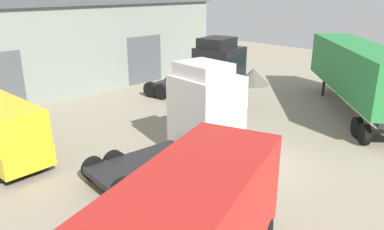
{
  "coord_description": "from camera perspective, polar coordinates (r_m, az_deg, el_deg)",
  "views": [
    {
      "loc": [
        -12.29,
        -8.87,
        7.08
      ],
      "look_at": [
        -0.94,
        2.48,
        1.6
      ],
      "focal_mm": 35.0,
      "sensor_mm": 36.0,
      "label": 1
    }
  ],
  "objects": [
    {
      "name": "tractor_unit_black",
      "position": [
        23.58,
        3.12,
        6.36
      ],
      "size": [
        3.55,
        6.78,
        4.23
      ],
      "rotation": [
        0.0,
        0.0,
        -1.4
      ],
      "color": "black",
      "rests_on": "ground_plane"
    },
    {
      "name": "ground_plane",
      "position": [
        16.72,
        8.35,
        -6.4
      ],
      "size": [
        60.0,
        60.0,
        0.0
      ],
      "primitive_type": "plane",
      "color": "gray"
    },
    {
      "name": "gravel_pile",
      "position": [
        29.2,
        9.28,
        5.84
      ],
      "size": [
        2.47,
        2.47,
        1.26
      ],
      "color": "#565147",
      "rests_on": "ground_plane"
    },
    {
      "name": "warehouse_building",
      "position": [
        30.26,
        -20.98,
        10.1
      ],
      "size": [
        25.21,
        9.51,
        6.21
      ],
      "color": "gray",
      "rests_on": "ground_plane"
    },
    {
      "name": "container_trailer_green",
      "position": [
        23.73,
        23.98,
        6.24
      ],
      "size": [
        10.33,
        9.46,
        4.0
      ],
      "rotation": [
        0.0,
        0.0,
        0.72
      ],
      "color": "#28843D",
      "rests_on": "ground_plane"
    },
    {
      "name": "tractor_unit_white",
      "position": [
        15.85,
        0.9,
        -0.01
      ],
      "size": [
        6.72,
        3.01,
        4.17
      ],
      "rotation": [
        0.0,
        0.0,
        -0.08
      ],
      "color": "silver",
      "rests_on": "ground_plane"
    }
  ]
}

